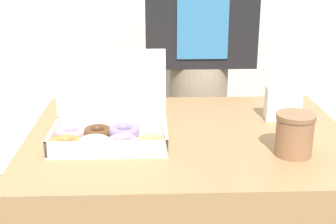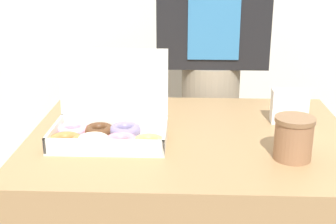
# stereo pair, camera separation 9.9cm
# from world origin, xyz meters

# --- Properties ---
(donut_box) EXTENTS (0.36, 0.23, 0.25)m
(donut_box) POSITION_xyz_m (-0.24, -0.07, 0.77)
(donut_box) COLOR white
(donut_box) RESTS_ON table
(coffee_cup) EXTENTS (0.10, 0.10, 0.12)m
(coffee_cup) POSITION_xyz_m (0.27, -0.16, 0.79)
(coffee_cup) COLOR #8C6042
(coffee_cup) RESTS_ON table
(napkin_holder) EXTENTS (0.11, 0.05, 0.11)m
(napkin_holder) POSITION_xyz_m (0.31, 0.11, 0.78)
(napkin_holder) COLOR silver
(napkin_holder) RESTS_ON table
(person_customer) EXTENTS (0.43, 0.24, 1.59)m
(person_customer) POSITION_xyz_m (0.09, 0.56, 0.87)
(person_customer) COLOR gray
(person_customer) RESTS_ON ground_plane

